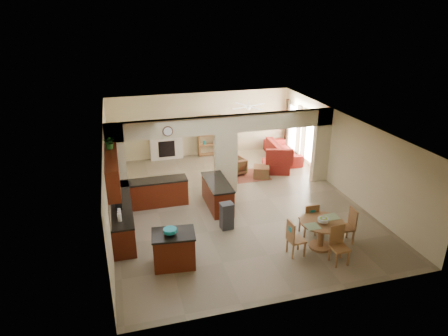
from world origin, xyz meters
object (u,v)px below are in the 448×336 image
object	(u,v)px
kitchen_island	(174,249)
armchair	(236,166)
dining_table	(321,231)
sofa	(282,150)

from	to	relation	value
kitchen_island	armchair	size ratio (longest dim) A/B	1.64
dining_table	kitchen_island	bearing A→B (deg)	176.05
sofa	armchair	bearing A→B (deg)	118.35
kitchen_island	sofa	world-z (taller)	kitchen_island
armchair	dining_table	bearing A→B (deg)	83.25
dining_table	armchair	xyz separation A→B (m)	(-0.70, 5.66, -0.21)
dining_table	sofa	bearing A→B (deg)	75.28
dining_table	sofa	size ratio (longest dim) A/B	0.47
kitchen_island	dining_table	size ratio (longest dim) A/B	0.97
kitchen_island	dining_table	bearing A→B (deg)	2.15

